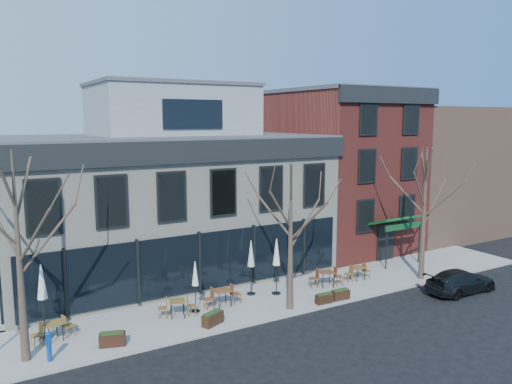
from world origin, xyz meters
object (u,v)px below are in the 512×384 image
parked_sedan (461,281)px  call_box (49,345)px  cafe_set_0 (53,330)px  umbrella_0 (42,286)px

parked_sedan → call_box: (-20.07, 2.54, 0.16)m
call_box → parked_sedan: bearing=-7.2°
cafe_set_0 → umbrella_0: bearing=111.1°
parked_sedan → cafe_set_0: bearing=78.5°
cafe_set_0 → umbrella_0: 1.85m
parked_sedan → cafe_set_0: size_ratio=2.34×
cafe_set_0 → umbrella_0: (-0.24, 0.62, 1.72)m
umbrella_0 → cafe_set_0: bearing=-68.9°
call_box → cafe_set_0: size_ratio=0.65×
call_box → cafe_set_0: (0.39, 1.77, -0.15)m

